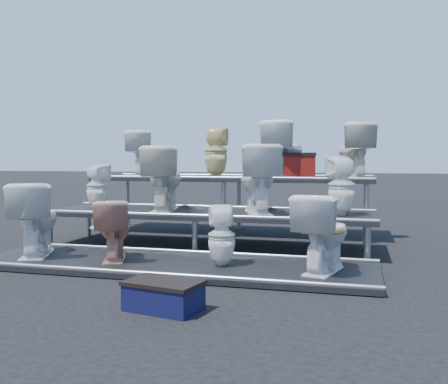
% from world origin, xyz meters
% --- Properties ---
extents(ground, '(80.00, 80.00, 0.00)m').
position_xyz_m(ground, '(0.00, 0.00, 0.00)').
color(ground, black).
rests_on(ground, ground).
extents(tier_front, '(4.20, 1.20, 0.06)m').
position_xyz_m(tier_front, '(0.00, -1.30, 0.03)').
color(tier_front, black).
rests_on(tier_front, ground).
extents(tier_mid, '(4.20, 1.20, 0.46)m').
position_xyz_m(tier_mid, '(0.00, 0.00, 0.23)').
color(tier_mid, black).
rests_on(tier_mid, ground).
extents(tier_back, '(4.20, 1.20, 0.86)m').
position_xyz_m(tier_back, '(0.00, 1.30, 0.43)').
color(tier_back, black).
rests_on(tier_back, ground).
extents(toilet_0, '(0.74, 0.91, 0.82)m').
position_xyz_m(toilet_0, '(-1.60, -1.30, 0.47)').
color(toilet_0, white).
rests_on(toilet_0, tier_front).
extents(toilet_1, '(0.57, 0.72, 0.65)m').
position_xyz_m(toilet_1, '(-0.64, -1.30, 0.38)').
color(toilet_1, tan).
rests_on(toilet_1, tier_front).
extents(toilet_2, '(0.35, 0.35, 0.61)m').
position_xyz_m(toilet_2, '(0.56, -1.30, 0.36)').
color(toilet_2, white).
rests_on(toilet_2, tier_front).
extents(toilet_3, '(0.59, 0.81, 0.74)m').
position_xyz_m(toilet_3, '(1.56, -1.30, 0.43)').
color(toilet_3, white).
rests_on(toilet_3, tier_front).
extents(toilet_4, '(0.35, 0.35, 0.62)m').
position_xyz_m(toilet_4, '(-1.56, 0.00, 0.77)').
color(toilet_4, white).
rests_on(toilet_4, tier_mid).
extents(toilet_5, '(0.63, 0.90, 0.84)m').
position_xyz_m(toilet_5, '(-0.59, 0.00, 0.88)').
color(toilet_5, silver).
rests_on(toilet_5, tier_mid).
extents(toilet_6, '(0.73, 0.94, 0.85)m').
position_xyz_m(toilet_6, '(0.66, 0.00, 0.88)').
color(toilet_6, white).
rests_on(toilet_6, tier_mid).
extents(toilet_7, '(0.42, 0.43, 0.72)m').
position_xyz_m(toilet_7, '(1.68, 0.00, 0.82)').
color(toilet_7, white).
rests_on(toilet_7, tier_mid).
extents(toilet_8, '(0.47, 0.74, 0.72)m').
position_xyz_m(toilet_8, '(-1.45, 1.30, 1.22)').
color(toilet_8, white).
rests_on(toilet_8, tier_back).
extents(toilet_9, '(0.38, 0.39, 0.79)m').
position_xyz_m(toilet_9, '(-0.25, 1.30, 1.26)').
color(toilet_9, beige).
rests_on(toilet_9, tier_back).
extents(toilet_10, '(0.64, 0.90, 0.83)m').
position_xyz_m(toilet_10, '(0.81, 1.30, 1.27)').
color(toilet_10, white).
rests_on(toilet_10, tier_back).
extents(toilet_11, '(0.63, 0.85, 0.78)m').
position_xyz_m(toilet_11, '(1.81, 1.30, 1.25)').
color(toilet_11, silver).
rests_on(toilet_11, tier_back).
extents(red_crate, '(0.49, 0.42, 0.32)m').
position_xyz_m(red_crate, '(1.04, 1.21, 1.02)').
color(red_crate, maroon).
rests_on(red_crate, tier_back).
extents(step_stool, '(0.59, 0.42, 0.19)m').
position_xyz_m(step_stool, '(0.48, -2.67, 0.10)').
color(step_stool, black).
rests_on(step_stool, ground).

